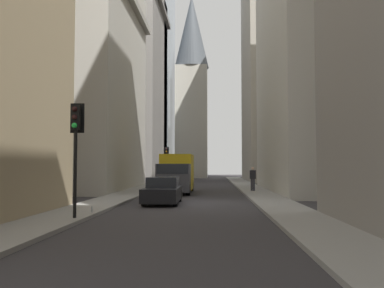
{
  "coord_description": "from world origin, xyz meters",
  "views": [
    {
      "loc": [
        -22.45,
        -1.23,
        2.04
      ],
      "look_at": [
        11.52,
        0.44,
        3.8
      ],
      "focal_mm": 38.62,
      "sensor_mm": 36.0,
      "label": 1
    }
  ],
  "objects_px": {
    "sedan_black": "(163,191)",
    "traffic_light_foreground": "(76,133)",
    "traffic_light_midblock": "(167,156)",
    "pedestrian": "(253,178)",
    "delivery_truck": "(177,173)",
    "discarded_bottle": "(92,210)"
  },
  "relations": [
    {
      "from": "delivery_truck",
      "to": "pedestrian",
      "type": "bearing_deg",
      "value": -80.72
    },
    {
      "from": "traffic_light_midblock",
      "to": "pedestrian",
      "type": "xyz_separation_m",
      "value": [
        -17.45,
        -8.44,
        -2.02
      ]
    },
    {
      "from": "sedan_black",
      "to": "pedestrian",
      "type": "relative_size",
      "value": 2.41
    },
    {
      "from": "pedestrian",
      "to": "traffic_light_midblock",
      "type": "bearing_deg",
      "value": 25.82
    },
    {
      "from": "traffic_light_midblock",
      "to": "sedan_black",
      "type": "bearing_deg",
      "value": -174.05
    },
    {
      "from": "traffic_light_midblock",
      "to": "traffic_light_foreground",
      "type": "bearing_deg",
      "value": -179.27
    },
    {
      "from": "traffic_light_foreground",
      "to": "traffic_light_midblock",
      "type": "relative_size",
      "value": 1.03
    },
    {
      "from": "discarded_bottle",
      "to": "delivery_truck",
      "type": "bearing_deg",
      "value": -9.27
    },
    {
      "from": "traffic_light_foreground",
      "to": "pedestrian",
      "type": "height_order",
      "value": "traffic_light_foreground"
    },
    {
      "from": "delivery_truck",
      "to": "traffic_light_midblock",
      "type": "xyz_separation_m",
      "value": [
        18.37,
        2.78,
        1.67
      ]
    },
    {
      "from": "sedan_black",
      "to": "pedestrian",
      "type": "height_order",
      "value": "pedestrian"
    },
    {
      "from": "sedan_black",
      "to": "traffic_light_foreground",
      "type": "distance_m",
      "value": 7.91
    },
    {
      "from": "sedan_black",
      "to": "discarded_bottle",
      "type": "bearing_deg",
      "value": 157.31
    },
    {
      "from": "sedan_black",
      "to": "delivery_truck",
      "type": "bearing_deg",
      "value": 0.0
    },
    {
      "from": "traffic_light_foreground",
      "to": "discarded_bottle",
      "type": "bearing_deg",
      "value": -3.83
    },
    {
      "from": "sedan_black",
      "to": "pedestrian",
      "type": "bearing_deg",
      "value": -31.35
    },
    {
      "from": "delivery_truck",
      "to": "traffic_light_midblock",
      "type": "distance_m",
      "value": 18.65
    },
    {
      "from": "delivery_truck",
      "to": "sedan_black",
      "type": "relative_size",
      "value": 1.5
    },
    {
      "from": "pedestrian",
      "to": "discarded_bottle",
      "type": "height_order",
      "value": "pedestrian"
    },
    {
      "from": "traffic_light_midblock",
      "to": "discarded_bottle",
      "type": "height_order",
      "value": "traffic_light_midblock"
    },
    {
      "from": "delivery_truck",
      "to": "pedestrian",
      "type": "height_order",
      "value": "delivery_truck"
    },
    {
      "from": "traffic_light_foreground",
      "to": "discarded_bottle",
      "type": "xyz_separation_m",
      "value": [
        1.76,
        -0.12,
        -2.97
      ]
    }
  ]
}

